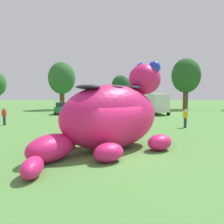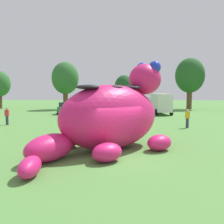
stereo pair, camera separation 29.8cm
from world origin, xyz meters
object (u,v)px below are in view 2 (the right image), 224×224
object	(u,v)px
car_black	(85,108)
car_green	(65,108)
spectator_near_inflatable	(7,116)
spectator_mid_field	(187,119)
car_blue	(113,108)
giant_inflatable_creature	(111,116)
box_truck	(160,103)

from	to	relation	value
car_black	car_green	bearing A→B (deg)	166.41
car_green	spectator_near_inflatable	world-z (taller)	car_green
spectator_mid_field	car_blue	bearing A→B (deg)	118.00
giant_inflatable_creature	car_green	size ratio (longest dim) A/B	2.18
car_black	car_blue	distance (m)	4.19
car_blue	spectator_near_inflatable	distance (m)	15.99
box_truck	spectator_mid_field	size ratio (longest dim) A/B	3.85
car_blue	spectator_near_inflatable	world-z (taller)	car_blue
car_green	car_blue	xyz separation A→B (m)	(7.00, 0.57, 0.00)
spectator_mid_field	car_black	bearing A→B (deg)	132.22
giant_inflatable_creature	spectator_mid_field	bearing A→B (deg)	51.89
car_black	spectator_mid_field	world-z (taller)	car_black
box_truck	car_blue	bearing A→B (deg)	179.18
giant_inflatable_creature	spectator_mid_field	distance (m)	10.60
car_green	car_black	world-z (taller)	same
car_green	car_black	distance (m)	3.10
spectator_near_inflatable	car_blue	bearing A→B (deg)	51.60
car_black	car_blue	xyz separation A→B (m)	(3.99, 1.30, 0.00)
box_truck	car_black	bearing A→B (deg)	-173.67
spectator_near_inflatable	spectator_mid_field	distance (m)	17.29
car_blue	spectator_mid_field	xyz separation A→B (m)	(7.32, -13.76, -0.01)
spectator_near_inflatable	spectator_mid_field	xyz separation A→B (m)	(17.25, -1.23, 0.00)
box_truck	spectator_near_inflatable	size ratio (longest dim) A/B	3.85
box_truck	spectator_mid_field	bearing A→B (deg)	-88.20
car_green	car_black	bearing A→B (deg)	-13.59
car_black	box_truck	distance (m)	10.96
giant_inflatable_creature	car_blue	xyz separation A→B (m)	(-0.81, 22.06, -1.04)
giant_inflatable_creature	box_truck	world-z (taller)	giant_inflatable_creature
spectator_mid_field	spectator_near_inflatable	bearing A→B (deg)	175.93
car_green	spectator_near_inflatable	xyz separation A→B (m)	(-2.93, -11.96, -0.01)
giant_inflatable_creature	car_black	bearing A→B (deg)	103.00
box_truck	spectator_near_inflatable	world-z (taller)	box_truck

